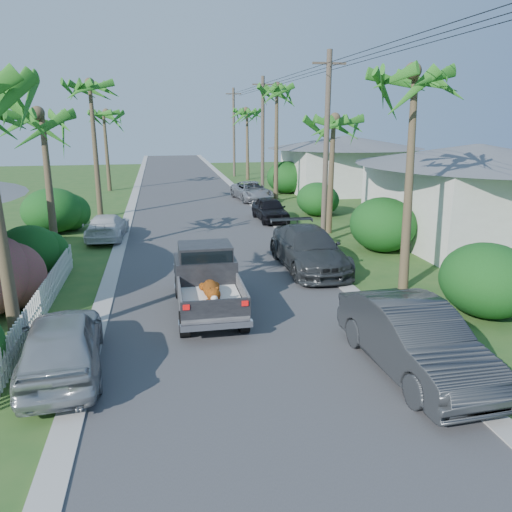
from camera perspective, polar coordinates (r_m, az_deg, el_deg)
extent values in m
plane|color=#2A541F|center=(11.94, 1.38, -14.66)|extent=(120.00, 120.00, 0.00)
cube|color=#38383A|center=(35.67, -7.16, 5.70)|extent=(8.00, 100.00, 0.02)
cube|color=#A5A39E|center=(35.65, -14.10, 5.38)|extent=(0.60, 100.00, 0.06)
cube|color=#A5A39E|center=(36.18, -0.32, 5.99)|extent=(0.60, 100.00, 0.06)
cylinder|color=black|center=(14.37, -8.20, -7.70)|extent=(0.28, 0.76, 0.76)
cylinder|color=black|center=(14.52, -1.43, -7.28)|extent=(0.28, 0.76, 0.76)
cylinder|color=black|center=(17.40, -8.75, -3.54)|extent=(0.28, 0.76, 0.76)
cylinder|color=black|center=(17.53, -3.18, -3.23)|extent=(0.28, 0.76, 0.76)
cube|color=slate|center=(14.93, -5.09, -5.69)|extent=(1.90, 2.40, 0.24)
cube|color=slate|center=(14.74, -8.69, -4.52)|extent=(0.06, 2.40, 0.55)
cube|color=slate|center=(14.91, -1.59, -4.11)|extent=(0.06, 2.40, 0.55)
cube|color=black|center=(13.71, -4.61, -6.03)|extent=(1.92, 0.08, 0.52)
cube|color=silver|center=(13.73, -4.50, -7.94)|extent=(1.98, 0.18, 0.18)
cube|color=red|center=(13.57, -7.98, -5.83)|extent=(0.18, 0.05, 0.14)
cube|color=red|center=(13.72, -1.27, -5.43)|extent=(0.18, 0.05, 0.14)
cube|color=black|center=(16.53, -5.79, -2.02)|extent=(1.94, 1.65, 1.10)
cube|color=black|center=(16.32, -5.85, 0.43)|extent=(1.70, 1.35, 0.55)
cube|color=black|center=(15.69, -5.63, -0.30)|extent=(1.60, 0.05, 0.45)
cube|color=black|center=(17.76, -6.14, -1.29)|extent=(1.94, 1.20, 0.80)
cube|color=white|center=(14.86, -5.11, -4.97)|extent=(1.70, 2.10, 0.16)
ellipsoid|color=orange|center=(14.85, -5.17, -3.76)|extent=(0.48, 1.25, 0.43)
sphere|color=orange|center=(14.12, -4.87, -4.44)|extent=(0.40, 0.40, 0.40)
ellipsoid|color=white|center=(14.88, -5.16, -4.12)|extent=(0.32, 0.86, 0.18)
imported|color=#2B2D30|center=(12.75, 17.60, -9.08)|extent=(2.07, 5.27, 1.71)
imported|color=#303336|center=(20.53, 6.03, 0.79)|extent=(2.39, 5.70, 1.64)
imported|color=black|center=(30.15, 1.62, 5.34)|extent=(1.79, 4.12, 1.38)
imported|color=#9E9FA4|center=(37.79, -0.48, 7.40)|extent=(2.82, 5.16, 1.37)
imported|color=#A0A3A6|center=(13.01, -21.32, -9.29)|extent=(2.27, 4.73, 1.56)
imported|color=silver|center=(26.61, -16.64, 3.20)|extent=(2.05, 4.48, 1.27)
cone|color=brown|center=(22.75, -22.55, 6.99)|extent=(0.36, 0.61, 6.21)
cone|color=brown|center=(32.37, -17.89, 11.22)|extent=(0.36, 0.36, 8.00)
cone|color=brown|center=(44.38, -16.69, 11.30)|extent=(0.36, 0.75, 6.51)
cone|color=brown|center=(18.34, 17.08, 7.77)|extent=(0.36, 0.73, 7.51)
cone|color=brown|center=(26.76, 8.57, 8.88)|extent=(0.36, 0.54, 6.01)
cone|color=brown|center=(37.11, 2.34, 12.54)|extent=(0.36, 0.36, 8.20)
cone|color=brown|center=(50.91, -0.99, 12.56)|extent=(0.36, 0.63, 6.81)
ellipsoid|color=#133F12|center=(21.34, -24.56, 0.51)|extent=(2.40, 2.64, 2.00)
ellipsoid|color=#133F12|center=(29.08, -22.24, 4.84)|extent=(3.20, 3.52, 2.40)
ellipsoid|color=#133F12|center=(17.06, 24.90, -2.51)|extent=(2.80, 3.08, 2.30)
ellipsoid|color=#133F12|center=(23.82, 14.29, 3.51)|extent=(3.00, 3.30, 2.50)
ellipsoid|color=#133F12|center=(32.00, 7.01, 6.48)|extent=(2.60, 2.86, 2.10)
ellipsoid|color=#133F12|center=(41.64, 3.47, 8.98)|extent=(3.20, 3.52, 2.60)
cube|color=white|center=(16.96, -23.17, -4.74)|extent=(0.10, 11.00, 1.00)
cube|color=silver|center=(27.13, 23.54, 5.51)|extent=(8.00, 9.00, 3.80)
cone|color=#595B60|center=(26.88, 24.10, 10.55)|extent=(6.48, 6.48, 1.00)
cube|color=silver|center=(43.08, 10.04, 9.66)|extent=(9.00, 8.00, 3.60)
cone|color=#595B60|center=(42.92, 10.18, 12.71)|extent=(6.48, 6.48, 1.00)
cylinder|color=brown|center=(24.42, 8.01, 11.82)|extent=(0.26, 0.26, 9.00)
cube|color=brown|center=(24.49, 8.38, 20.96)|extent=(1.60, 0.10, 0.10)
cylinder|color=brown|center=(38.91, 0.77, 13.28)|extent=(0.26, 0.26, 9.00)
cube|color=brown|center=(38.96, 0.80, 19.02)|extent=(1.60, 0.10, 0.10)
cylinder|color=brown|center=(53.68, -2.54, 13.87)|extent=(0.26, 0.26, 9.00)
cube|color=brown|center=(53.71, -2.59, 18.03)|extent=(1.60, 0.10, 0.10)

